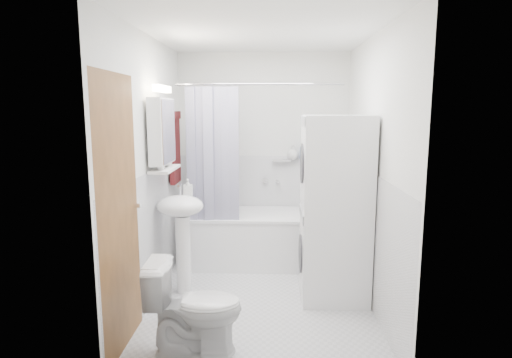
{
  "coord_description": "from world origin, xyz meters",
  "views": [
    {
      "loc": [
        0.09,
        -3.79,
        1.75
      ],
      "look_at": [
        -0.05,
        0.15,
        1.1
      ],
      "focal_mm": 30.0,
      "sensor_mm": 36.0,
      "label": 1
    }
  ],
  "objects_px": {
    "bathtub": "(260,235)",
    "washer_dryer": "(334,209)",
    "sink": "(181,221)",
    "toilet": "(195,308)"
  },
  "relations": [
    {
      "from": "bathtub",
      "to": "washer_dryer",
      "type": "distance_m",
      "value": 1.24
    },
    {
      "from": "sink",
      "to": "bathtub",
      "type": "bearing_deg",
      "value": 48.55
    },
    {
      "from": "bathtub",
      "to": "sink",
      "type": "bearing_deg",
      "value": -131.45
    },
    {
      "from": "washer_dryer",
      "to": "sink",
      "type": "bearing_deg",
      "value": 178.27
    },
    {
      "from": "toilet",
      "to": "sink",
      "type": "bearing_deg",
      "value": 14.57
    },
    {
      "from": "sink",
      "to": "toilet",
      "type": "height_order",
      "value": "sink"
    },
    {
      "from": "sink",
      "to": "washer_dryer",
      "type": "bearing_deg",
      "value": -2.1
    },
    {
      "from": "bathtub",
      "to": "washer_dryer",
      "type": "height_order",
      "value": "washer_dryer"
    },
    {
      "from": "bathtub",
      "to": "washer_dryer",
      "type": "xyz_separation_m",
      "value": [
        0.71,
        -0.87,
        0.53
      ]
    },
    {
      "from": "sink",
      "to": "toilet",
      "type": "bearing_deg",
      "value": -73.47
    }
  ]
}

